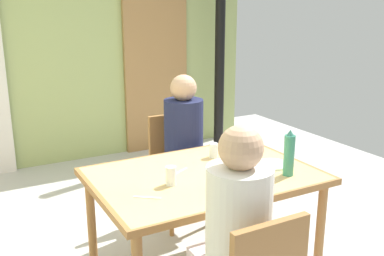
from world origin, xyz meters
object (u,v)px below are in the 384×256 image
at_px(dining_table, 204,184).
at_px(water_bottle_green_near, 289,154).
at_px(chair_far_diner, 177,162).
at_px(person_near_diner, 237,218).
at_px(person_far_diner, 184,132).

relative_size(dining_table, water_bottle_green_near, 4.74).
xyz_separation_m(chair_far_diner, water_bottle_green_near, (0.20, -1.10, 0.36)).
height_order(dining_table, person_near_diner, person_near_diner).
height_order(person_far_diner, water_bottle_green_near, person_far_diner).
distance_m(chair_far_diner, water_bottle_green_near, 1.17).
xyz_separation_m(person_far_diner, water_bottle_green_near, (0.20, -0.96, 0.08)).
bearing_deg(person_near_diner, dining_table, 71.76).
bearing_deg(dining_table, water_bottle_green_near, -32.22).
height_order(dining_table, water_bottle_green_near, water_bottle_green_near).
bearing_deg(water_bottle_green_near, person_far_diner, 101.89).
bearing_deg(dining_table, person_near_diner, -108.24).
relative_size(chair_far_diner, water_bottle_green_near, 3.06).
height_order(dining_table, chair_far_diner, chair_far_diner).
bearing_deg(person_far_diner, person_near_diner, 71.68).
distance_m(person_near_diner, person_far_diner, 1.45).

